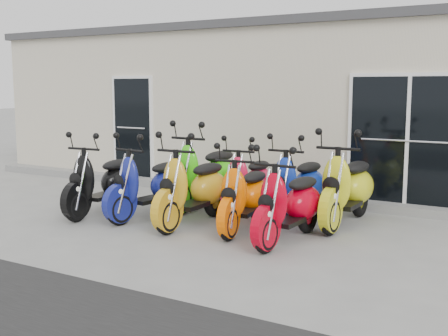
{
  "coord_description": "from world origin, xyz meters",
  "views": [
    {
      "loc": [
        4.62,
        -7.33,
        2.09
      ],
      "look_at": [
        0.0,
        0.6,
        0.75
      ],
      "focal_mm": 45.0,
      "sensor_mm": 36.0,
      "label": 1
    }
  ],
  "objects_px": {
    "scooter_front_orange_a": "(193,178)",
    "scooter_back_yellow": "(348,176)",
    "scooter_back_green": "(205,164)",
    "scooter_front_black": "(102,172)",
    "scooter_front_blue": "(150,175)",
    "scooter_back_blue": "(298,175)",
    "scooter_front_orange_b": "(245,186)",
    "scooter_back_red": "(249,173)",
    "scooter_front_red": "(290,193)"
  },
  "relations": [
    {
      "from": "scooter_front_blue",
      "to": "scooter_back_green",
      "type": "bearing_deg",
      "value": 80.66
    },
    {
      "from": "scooter_front_orange_b",
      "to": "scooter_front_red",
      "type": "relative_size",
      "value": 0.98
    },
    {
      "from": "scooter_front_orange_b",
      "to": "scooter_back_blue",
      "type": "height_order",
      "value": "scooter_back_blue"
    },
    {
      "from": "scooter_front_blue",
      "to": "scooter_front_orange_a",
      "type": "xyz_separation_m",
      "value": [
        0.84,
        -0.04,
        0.03
      ]
    },
    {
      "from": "scooter_front_black",
      "to": "scooter_front_orange_a",
      "type": "xyz_separation_m",
      "value": [
        1.7,
        0.13,
        0.03
      ]
    },
    {
      "from": "scooter_front_blue",
      "to": "scooter_back_blue",
      "type": "bearing_deg",
      "value": 38.64
    },
    {
      "from": "scooter_front_blue",
      "to": "scooter_front_red",
      "type": "relative_size",
      "value": 1.03
    },
    {
      "from": "scooter_front_orange_a",
      "to": "scooter_back_yellow",
      "type": "relative_size",
      "value": 0.97
    },
    {
      "from": "scooter_front_red",
      "to": "scooter_front_blue",
      "type": "bearing_deg",
      "value": 179.19
    },
    {
      "from": "scooter_back_red",
      "to": "scooter_front_orange_a",
      "type": "bearing_deg",
      "value": -104.11
    },
    {
      "from": "scooter_front_orange_a",
      "to": "scooter_back_yellow",
      "type": "distance_m",
      "value": 2.32
    },
    {
      "from": "scooter_front_blue",
      "to": "scooter_front_orange_a",
      "type": "distance_m",
      "value": 0.85
    },
    {
      "from": "scooter_front_black",
      "to": "scooter_front_blue",
      "type": "bearing_deg",
      "value": 7.04
    },
    {
      "from": "scooter_front_orange_a",
      "to": "scooter_front_orange_b",
      "type": "xyz_separation_m",
      "value": [
        0.84,
        0.1,
        -0.06
      ]
    },
    {
      "from": "scooter_front_red",
      "to": "scooter_back_red",
      "type": "bearing_deg",
      "value": 137.23
    },
    {
      "from": "scooter_back_yellow",
      "to": "scooter_front_red",
      "type": "bearing_deg",
      "value": -105.3
    },
    {
      "from": "scooter_back_green",
      "to": "scooter_back_yellow",
      "type": "distance_m",
      "value": 2.52
    },
    {
      "from": "scooter_back_blue",
      "to": "scooter_front_red",
      "type": "bearing_deg",
      "value": -67.91
    },
    {
      "from": "scooter_front_blue",
      "to": "scooter_front_orange_b",
      "type": "distance_m",
      "value": 1.68
    },
    {
      "from": "scooter_front_orange_a",
      "to": "scooter_back_blue",
      "type": "relative_size",
      "value": 1.05
    },
    {
      "from": "scooter_front_red",
      "to": "scooter_back_red",
      "type": "distance_m",
      "value": 1.98
    },
    {
      "from": "scooter_front_blue",
      "to": "scooter_back_red",
      "type": "xyz_separation_m",
      "value": [
        1.12,
        1.24,
        -0.04
      ]
    },
    {
      "from": "scooter_front_black",
      "to": "scooter_back_green",
      "type": "relative_size",
      "value": 0.9
    },
    {
      "from": "scooter_front_blue",
      "to": "scooter_front_orange_b",
      "type": "bearing_deg",
      "value": 10.17
    },
    {
      "from": "scooter_front_orange_a",
      "to": "scooter_front_orange_b",
      "type": "bearing_deg",
      "value": 6.51
    },
    {
      "from": "scooter_back_green",
      "to": "scooter_back_blue",
      "type": "bearing_deg",
      "value": 6.69
    },
    {
      "from": "scooter_front_red",
      "to": "scooter_back_red",
      "type": "height_order",
      "value": "scooter_front_red"
    },
    {
      "from": "scooter_front_black",
      "to": "scooter_back_green",
      "type": "distance_m",
      "value": 1.74
    },
    {
      "from": "scooter_front_orange_a",
      "to": "scooter_front_red",
      "type": "distance_m",
      "value": 1.65
    },
    {
      "from": "scooter_back_blue",
      "to": "scooter_front_orange_b",
      "type": "bearing_deg",
      "value": -103.33
    },
    {
      "from": "scooter_front_blue",
      "to": "scooter_back_blue",
      "type": "height_order",
      "value": "scooter_front_blue"
    },
    {
      "from": "scooter_front_orange_b",
      "to": "scooter_back_red",
      "type": "height_order",
      "value": "scooter_front_orange_b"
    },
    {
      "from": "scooter_front_orange_a",
      "to": "scooter_back_yellow",
      "type": "xyz_separation_m",
      "value": [
        2.02,
        1.15,
        0.03
      ]
    },
    {
      "from": "scooter_front_black",
      "to": "scooter_front_orange_b",
      "type": "relative_size",
      "value": 1.05
    },
    {
      "from": "scooter_front_black",
      "to": "scooter_front_blue",
      "type": "distance_m",
      "value": 0.88
    },
    {
      "from": "scooter_front_red",
      "to": "scooter_back_blue",
      "type": "distance_m",
      "value": 1.46
    },
    {
      "from": "scooter_back_yellow",
      "to": "scooter_front_black",
      "type": "bearing_deg",
      "value": -160.2
    },
    {
      "from": "scooter_back_yellow",
      "to": "scooter_front_blue",
      "type": "bearing_deg",
      "value": -158.04
    },
    {
      "from": "scooter_front_black",
      "to": "scooter_front_orange_b",
      "type": "xyz_separation_m",
      "value": [
        2.54,
        0.23,
        -0.03
      ]
    },
    {
      "from": "scooter_front_blue",
      "to": "scooter_front_red",
      "type": "height_order",
      "value": "scooter_front_blue"
    },
    {
      "from": "scooter_front_orange_b",
      "to": "scooter_front_red",
      "type": "bearing_deg",
      "value": -24.23
    },
    {
      "from": "scooter_front_black",
      "to": "scooter_front_orange_b",
      "type": "bearing_deg",
      "value": 0.82
    },
    {
      "from": "scooter_back_red",
      "to": "scooter_back_yellow",
      "type": "bearing_deg",
      "value": -6.16
    },
    {
      "from": "scooter_front_black",
      "to": "scooter_back_red",
      "type": "relative_size",
      "value": 1.06
    },
    {
      "from": "scooter_back_red",
      "to": "scooter_back_blue",
      "type": "height_order",
      "value": "scooter_back_blue"
    },
    {
      "from": "scooter_front_orange_a",
      "to": "scooter_back_red",
      "type": "relative_size",
      "value": 1.11
    },
    {
      "from": "scooter_front_black",
      "to": "scooter_back_yellow",
      "type": "xyz_separation_m",
      "value": [
        3.72,
        1.28,
        0.06
      ]
    },
    {
      "from": "scooter_back_red",
      "to": "scooter_back_blue",
      "type": "bearing_deg",
      "value": -5.02
    },
    {
      "from": "scooter_back_yellow",
      "to": "scooter_back_green",
      "type": "bearing_deg",
      "value": -178.65
    },
    {
      "from": "scooter_front_orange_a",
      "to": "scooter_back_blue",
      "type": "distance_m",
      "value": 1.71
    }
  ]
}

